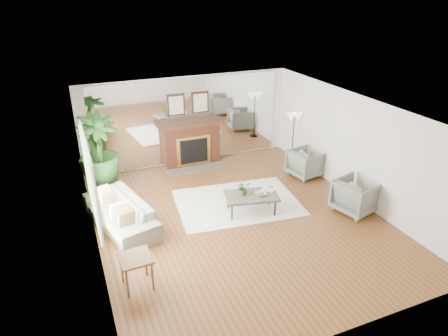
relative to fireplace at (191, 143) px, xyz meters
name	(u,v)px	position (x,y,z in m)	size (l,w,h in m)	color
ground	(238,219)	(0.00, -3.26, -0.66)	(7.00, 7.00, 0.00)	brown
wall_left	(91,194)	(-2.99, -3.26, 0.59)	(0.02, 7.00, 2.50)	silver
wall_right	(355,148)	(2.99, -3.26, 0.59)	(0.02, 7.00, 2.50)	silver
wall_back	(188,120)	(0.00, 0.23, 0.59)	(6.00, 0.02, 2.50)	silver
mirror_panel	(188,121)	(0.00, 0.21, 0.59)	(5.40, 0.04, 2.40)	silver
window_panel	(90,180)	(-2.96, -2.86, 0.69)	(0.04, 2.40, 1.50)	#B2E09E
fireplace	(191,143)	(0.00, 0.00, 0.00)	(1.85, 0.83, 2.05)	brown
area_rug	(237,203)	(0.27, -2.60, -0.64)	(2.84, 2.03, 0.03)	white
coffee_table	(251,196)	(0.37, -3.13, -0.23)	(1.29, 0.92, 0.47)	#585045
sofa	(120,213)	(-2.45, -2.55, -0.34)	(2.22, 0.87, 0.65)	slate
armchair_back	(306,163)	(2.60, -1.92, -0.29)	(0.79, 0.81, 0.74)	slate
armchair_front	(355,196)	(2.60, -3.95, -0.27)	(0.83, 0.85, 0.77)	slate
side_table	(136,262)	(-2.50, -4.57, -0.15)	(0.56, 0.56, 0.61)	olive
potted_ficus	(99,153)	(-2.60, -0.91, 0.44)	(1.20, 1.20, 2.05)	black
floor_lamp	(294,121)	(2.70, -1.04, 0.62)	(0.49, 0.27, 1.50)	black
tabletop_plant	(243,188)	(0.21, -3.04, -0.03)	(0.29, 0.25, 0.32)	#306324
fruit_bowl	(261,194)	(0.55, -3.22, -0.16)	(0.25, 0.25, 0.06)	olive
book	(266,191)	(0.73, -3.12, -0.18)	(0.21, 0.29, 0.02)	olive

